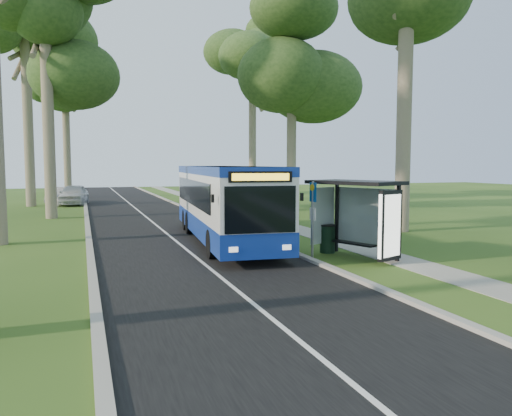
# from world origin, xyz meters

# --- Properties ---
(ground) EXTENTS (120.00, 120.00, 0.00)m
(ground) POSITION_xyz_m (0.00, 0.00, 0.00)
(ground) COLOR #294816
(ground) RESTS_ON ground
(road) EXTENTS (7.00, 100.00, 0.02)m
(road) POSITION_xyz_m (-3.50, 10.00, 0.01)
(road) COLOR black
(road) RESTS_ON ground
(kerb_east) EXTENTS (0.25, 100.00, 0.12)m
(kerb_east) POSITION_xyz_m (0.00, 10.00, 0.06)
(kerb_east) COLOR #9E9B93
(kerb_east) RESTS_ON ground
(kerb_west) EXTENTS (0.25, 100.00, 0.12)m
(kerb_west) POSITION_xyz_m (-7.00, 10.00, 0.06)
(kerb_west) COLOR #9E9B93
(kerb_west) RESTS_ON ground
(centre_line) EXTENTS (0.12, 100.00, 0.00)m
(centre_line) POSITION_xyz_m (-3.50, 10.00, 0.02)
(centre_line) COLOR white
(centre_line) RESTS_ON road
(footpath) EXTENTS (1.50, 100.00, 0.02)m
(footpath) POSITION_xyz_m (3.00, 10.00, 0.01)
(footpath) COLOR gray
(footpath) RESTS_ON ground
(bus) EXTENTS (3.51, 12.19, 3.19)m
(bus) POSITION_xyz_m (-1.59, 5.67, 1.65)
(bus) COLOR silver
(bus) RESTS_ON ground
(bus_stop_sign) EXTENTS (0.10, 0.38, 2.69)m
(bus_stop_sign) POSITION_xyz_m (0.30, 1.02, 1.67)
(bus_stop_sign) COLOR gray
(bus_stop_sign) RESTS_ON ground
(bus_shelter) EXTENTS (2.75, 3.56, 2.71)m
(bus_shelter) POSITION_xyz_m (1.81, 0.11, 1.91)
(bus_shelter) COLOR black
(bus_shelter) RESTS_ON ground
(litter_bin) EXTENTS (0.60, 0.60, 1.05)m
(litter_bin) POSITION_xyz_m (1.33, 1.89, 0.53)
(litter_bin) COLOR black
(litter_bin) RESTS_ON ground
(car_white) EXTENTS (2.62, 5.13, 1.67)m
(car_white) POSITION_xyz_m (-7.86, 28.49, 0.84)
(car_white) COLOR silver
(car_white) RESTS_ON ground
(car_silver) EXTENTS (3.00, 4.41, 1.38)m
(car_silver) POSITION_xyz_m (-8.62, 30.14, 0.69)
(car_silver) COLOR #A0A3A8
(car_silver) RESTS_ON ground
(tree_west_c) EXTENTS (5.20, 5.20, 15.32)m
(tree_west_c) POSITION_xyz_m (-9.00, 18.00, 11.34)
(tree_west_c) COLOR #7A6B56
(tree_west_c) RESTS_ON ground
(tree_west_d) EXTENTS (5.20, 5.20, 18.34)m
(tree_west_d) POSITION_xyz_m (-11.00, 28.00, 13.55)
(tree_west_d) COLOR #7A6B56
(tree_west_d) RESTS_ON ground
(tree_west_e) EXTENTS (5.20, 5.20, 16.16)m
(tree_west_e) POSITION_xyz_m (-8.50, 38.00, 11.96)
(tree_west_e) COLOR #7A6B56
(tree_west_e) RESTS_ON ground
(tree_east_c) EXTENTS (5.20, 5.20, 14.88)m
(tree_east_c) POSITION_xyz_m (6.80, 18.00, 11.03)
(tree_east_c) COLOR #7A6B56
(tree_east_c) RESTS_ON ground
(tree_east_d) EXTENTS (5.20, 5.20, 15.88)m
(tree_east_d) POSITION_xyz_m (8.00, 30.00, 11.76)
(tree_east_d) COLOR #7A6B56
(tree_east_d) RESTS_ON ground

